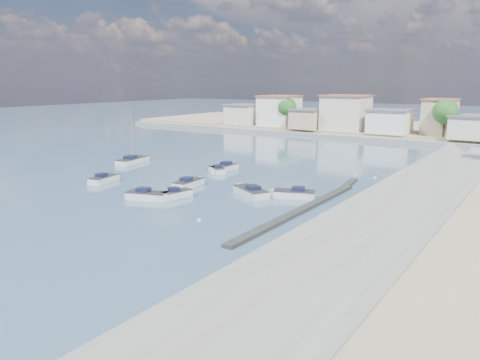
% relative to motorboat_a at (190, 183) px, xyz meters
% --- Properties ---
extents(ground, '(400.00, 400.00, 0.00)m').
position_rel_motorboat_a_xyz_m(ground, '(10.11, 27.21, -0.38)').
color(ground, '#304861').
rests_on(ground, ground).
extents(seawall_walkway, '(5.00, 90.00, 1.80)m').
position_rel_motorboat_a_xyz_m(seawall_walkway, '(28.61, 0.21, 0.52)').
color(seawall_walkway, slate).
rests_on(seawall_walkway, ground).
extents(breakwater, '(2.00, 31.02, 0.35)m').
position_rel_motorboat_a_xyz_m(breakwater, '(17.02, -0.10, -0.21)').
color(breakwater, black).
rests_on(breakwater, ground).
extents(far_shore_land, '(160.00, 40.00, 1.40)m').
position_rel_motorboat_a_xyz_m(far_shore_land, '(10.11, 79.21, 0.32)').
color(far_shore_land, gray).
rests_on(far_shore_land, ground).
extents(far_shore_quay, '(160.00, 2.50, 0.80)m').
position_rel_motorboat_a_xyz_m(far_shore_quay, '(10.11, 58.21, 0.02)').
color(far_shore_quay, slate).
rests_on(far_shore_quay, ground).
extents(far_town, '(113.01, 12.80, 8.35)m').
position_rel_motorboat_a_xyz_m(far_town, '(20.82, 64.13, 4.56)').
color(far_town, beige).
rests_on(far_town, far_shore_land).
extents(shore_trees, '(74.56, 38.32, 7.92)m').
position_rel_motorboat_a_xyz_m(shore_trees, '(18.45, 55.32, 5.84)').
color(shore_trees, '#38281E').
rests_on(shore_trees, ground).
extents(motorboat_a, '(2.21, 5.24, 1.48)m').
position_rel_motorboat_a_xyz_m(motorboat_a, '(0.00, 0.00, 0.00)').
color(motorboat_a, silver).
rests_on(motorboat_a, ground).
extents(motorboat_b, '(2.13, 4.13, 1.48)m').
position_rel_motorboat_a_xyz_m(motorboat_b, '(2.65, -5.21, -0.00)').
color(motorboat_b, silver).
rests_on(motorboat_b, ground).
extents(motorboat_c, '(5.73, 4.33, 1.48)m').
position_rel_motorboat_a_xyz_m(motorboat_c, '(8.80, 0.47, 0.00)').
color(motorboat_c, silver).
rests_on(motorboat_c, ground).
extents(motorboat_d, '(5.26, 3.54, 1.48)m').
position_rel_motorboat_a_xyz_m(motorboat_d, '(13.50, 2.14, -0.00)').
color(motorboat_d, silver).
rests_on(motorboat_d, ground).
extents(motorboat_e, '(2.56, 5.04, 1.48)m').
position_rel_motorboat_a_xyz_m(motorboat_e, '(-10.93, -4.33, -0.00)').
color(motorboat_e, silver).
rests_on(motorboat_e, ground).
extents(motorboat_f, '(3.63, 2.98, 1.48)m').
position_rel_motorboat_a_xyz_m(motorboat_f, '(-2.53, 8.99, -0.00)').
color(motorboat_f, silver).
rests_on(motorboat_f, ground).
extents(motorboat_g, '(2.00, 5.62, 1.48)m').
position_rel_motorboat_a_xyz_m(motorboat_g, '(-2.60, 10.73, 0.00)').
color(motorboat_g, silver).
rests_on(motorboat_g, ground).
extents(motorboat_h, '(5.31, 3.28, 1.48)m').
position_rel_motorboat_a_xyz_m(motorboat_h, '(0.55, -7.67, -0.00)').
color(motorboat_h, silver).
rests_on(motorboat_h, ground).
extents(sailboat, '(3.38, 7.29, 9.00)m').
position_rel_motorboat_a_xyz_m(sailboat, '(-18.79, 8.22, 0.03)').
color(sailboat, silver).
rests_on(sailboat, ground).
extents(mooring_buoys, '(9.32, 29.98, 0.39)m').
position_rel_motorboat_a_xyz_m(mooring_buoys, '(15.35, 3.56, -0.33)').
color(mooring_buoys, silver).
rests_on(mooring_buoys, ground).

